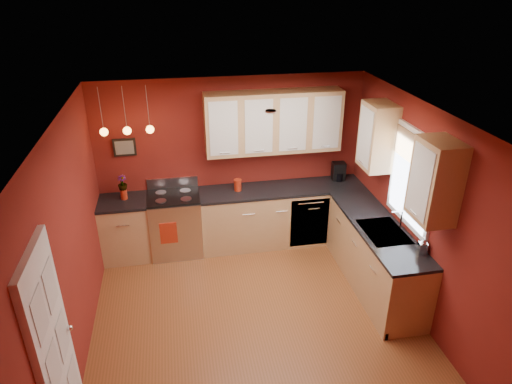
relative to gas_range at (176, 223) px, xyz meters
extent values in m
plane|color=brown|center=(0.92, -1.80, -0.48)|extent=(4.20, 4.20, 0.00)
cube|color=white|center=(0.92, -1.80, 2.12)|extent=(4.00, 4.20, 0.02)
cube|color=maroon|center=(0.92, 0.30, 0.82)|extent=(4.00, 0.02, 2.60)
cube|color=maroon|center=(0.92, -3.90, 0.82)|extent=(4.00, 0.02, 2.60)
cube|color=maroon|center=(-1.08, -1.80, 0.82)|extent=(0.02, 4.20, 2.60)
cube|color=maroon|center=(2.92, -1.80, 0.82)|extent=(0.02, 4.20, 2.60)
cube|color=tan|center=(-0.73, 0.00, -0.03)|extent=(0.70, 0.60, 0.90)
cube|color=tan|center=(1.65, 0.00, -0.03)|extent=(2.54, 0.60, 0.90)
cube|color=tan|center=(2.62, -1.35, -0.03)|extent=(0.60, 2.10, 0.90)
cube|color=black|center=(-0.73, 0.00, 0.44)|extent=(0.70, 0.62, 0.04)
cube|color=black|center=(1.65, 0.00, 0.44)|extent=(2.54, 0.62, 0.04)
cube|color=black|center=(2.62, -1.35, 0.44)|extent=(0.62, 2.10, 0.04)
cube|color=silver|center=(0.00, 0.00, -0.02)|extent=(0.76, 0.64, 0.92)
cube|color=black|center=(0.00, -0.30, 0.00)|extent=(0.55, 0.02, 0.32)
cylinder|color=silver|center=(0.00, -0.31, 0.24)|extent=(0.60, 0.02, 0.02)
cube|color=black|center=(0.00, 0.00, 0.45)|extent=(0.76, 0.60, 0.03)
cylinder|color=gray|center=(-0.18, -0.14, 0.47)|extent=(0.16, 0.16, 0.01)
cylinder|color=gray|center=(0.18, -0.14, 0.47)|extent=(0.16, 0.16, 0.01)
cylinder|color=gray|center=(-0.18, 0.14, 0.47)|extent=(0.16, 0.16, 0.01)
cylinder|color=gray|center=(0.18, 0.14, 0.47)|extent=(0.16, 0.16, 0.01)
cube|color=silver|center=(0.00, 0.30, 0.55)|extent=(0.76, 0.04, 0.16)
cube|color=silver|center=(2.02, -0.29, -0.03)|extent=(0.60, 0.02, 0.80)
cube|color=gray|center=(2.62, -1.50, 0.43)|extent=(0.50, 0.70, 0.05)
cube|color=black|center=(2.62, -1.33, 0.42)|extent=(0.42, 0.30, 0.02)
cube|color=black|center=(2.62, -1.67, 0.42)|extent=(0.42, 0.30, 0.02)
cylinder|color=silver|center=(2.84, -1.50, 0.60)|extent=(0.02, 0.02, 0.28)
cylinder|color=silver|center=(2.77, -1.50, 0.73)|extent=(0.16, 0.02, 0.02)
cube|color=white|center=(2.90, -1.50, 1.17)|extent=(0.04, 1.02, 1.22)
cube|color=white|center=(2.89, -1.50, 1.17)|extent=(0.01, 0.90, 1.10)
cube|color=#99744C|center=(2.87, -1.50, 1.54)|extent=(0.02, 0.96, 0.36)
cube|color=white|center=(-1.05, -3.00, 0.54)|extent=(0.06, 0.82, 2.05)
cube|color=silver|center=(-1.02, -3.18, 1.12)|extent=(0.00, 0.28, 0.40)
cube|color=silver|center=(-1.02, -2.82, 1.12)|extent=(0.00, 0.28, 0.40)
cube|color=silver|center=(-1.02, -3.18, 0.57)|extent=(0.00, 0.28, 0.40)
cube|color=silver|center=(-1.02, -2.82, 0.57)|extent=(0.00, 0.28, 0.40)
cube|color=silver|center=(-1.02, -2.82, 0.02)|extent=(0.00, 0.28, 0.40)
sphere|color=silver|center=(-0.99, -2.67, 0.52)|extent=(0.06, 0.06, 0.06)
cube|color=tan|center=(1.52, 0.12, 1.47)|extent=(2.00, 0.35, 0.90)
cube|color=tan|center=(2.75, -1.48, 1.47)|extent=(0.35, 1.95, 0.90)
cube|color=black|center=(-0.63, 0.28, 1.17)|extent=(0.32, 0.03, 0.26)
cylinder|color=gray|center=(-0.83, -0.05, 1.82)|extent=(0.01, 0.01, 0.60)
sphere|color=#FFA53F|center=(-0.83, -0.05, 1.52)|extent=(0.11, 0.11, 0.11)
cylinder|color=gray|center=(-0.53, -0.05, 1.82)|extent=(0.01, 0.01, 0.60)
sphere|color=#FFA53F|center=(-0.53, -0.05, 1.52)|extent=(0.11, 0.11, 0.11)
cylinder|color=gray|center=(-0.23, -0.05, 1.82)|extent=(0.01, 0.01, 0.60)
sphere|color=#FFA53F|center=(-0.23, -0.05, 1.52)|extent=(0.11, 0.11, 0.11)
cylinder|color=#A92812|center=(0.96, 0.03, 0.54)|extent=(0.11, 0.11, 0.16)
cylinder|color=#A92812|center=(0.96, 0.03, 0.63)|extent=(0.12, 0.12, 0.02)
cylinder|color=#A92812|center=(-0.70, 0.05, 0.54)|extent=(0.10, 0.10, 0.15)
imported|color=#A92812|center=(-0.70, 0.05, 0.71)|extent=(0.16, 0.16, 0.23)
cube|color=black|center=(2.59, 0.14, 0.60)|extent=(0.21, 0.18, 0.29)
cylinder|color=black|center=(2.59, 0.08, 0.52)|extent=(0.12, 0.12, 0.13)
imported|color=silver|center=(2.84, -2.05, 0.57)|extent=(0.12, 0.12, 0.22)
cube|color=#A92812|center=(-0.11, -0.33, 0.04)|extent=(0.25, 0.02, 0.34)
camera|label=1|loc=(0.10, -6.12, 3.46)|focal=32.00mm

